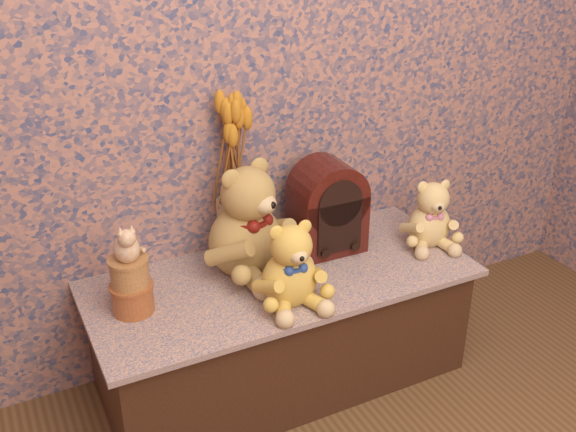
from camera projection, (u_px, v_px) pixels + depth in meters
name	position (u px, v px, depth m)	size (l,w,h in m)	color
display_shelf	(281.00, 328.00, 2.30)	(1.27, 0.56, 0.42)	#3B4979
teddy_large	(244.00, 214.00, 2.16)	(0.32, 0.38, 0.41)	#AB8442
teddy_medium	(290.00, 259.00, 2.01)	(0.23, 0.27, 0.29)	gold
teddy_small	(430.00, 209.00, 2.35)	(0.21, 0.25, 0.26)	tan
cathedral_radio	(327.00, 206.00, 2.30)	(0.24, 0.17, 0.33)	#38100A
ceramic_vase	(235.00, 227.00, 2.30)	(0.12, 0.12, 0.21)	tan
dried_stalks	(232.00, 141.00, 2.16)	(0.22, 0.22, 0.41)	orange
biscuit_tin_lower	(133.00, 298.00, 2.01)	(0.12, 0.12, 0.09)	#AC7A32
biscuit_tin_upper	(129.00, 272.00, 1.97)	(0.11, 0.11, 0.09)	tan
cat_figurine	(126.00, 240.00, 1.92)	(0.09, 0.10, 0.12)	silver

